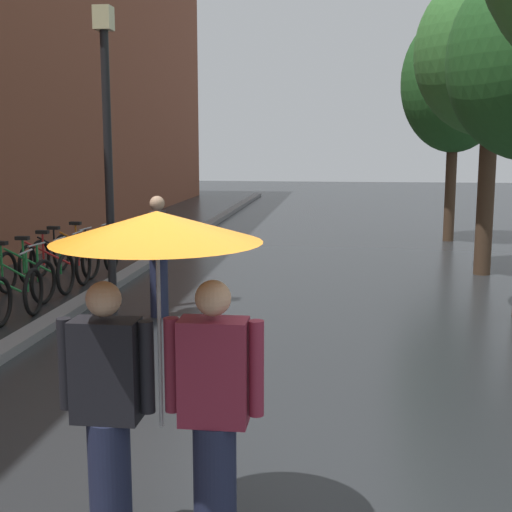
% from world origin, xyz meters
% --- Properties ---
extents(kerb_strip, '(0.30, 36.00, 0.12)m').
position_xyz_m(kerb_strip, '(-3.20, 10.00, 0.06)').
color(kerb_strip, slate).
rests_on(kerb_strip, ground).
extents(street_tree_2, '(2.83, 2.83, 5.62)m').
position_xyz_m(street_tree_2, '(3.37, 9.15, 4.06)').
color(street_tree_2, '#473323').
rests_on(street_tree_2, ground).
extents(street_tree_3, '(2.63, 2.63, 5.64)m').
position_xyz_m(street_tree_3, '(3.40, 13.69, 3.91)').
color(street_tree_3, '#473323').
rests_on(street_tree_3, ground).
extents(parked_bicycle_4, '(1.16, 0.83, 0.96)m').
position_xyz_m(parked_bicycle_4, '(-4.35, 5.84, 0.38)').
color(parked_bicycle_4, black).
rests_on(parked_bicycle_4, ground).
extents(parked_bicycle_5, '(1.08, 0.71, 0.96)m').
position_xyz_m(parked_bicycle_5, '(-4.26, 6.43, 0.38)').
color(parked_bicycle_5, black).
rests_on(parked_bicycle_5, ground).
extents(parked_bicycle_6, '(1.09, 0.71, 0.96)m').
position_xyz_m(parked_bicycle_6, '(-4.26, 7.22, 0.38)').
color(parked_bicycle_6, black).
rests_on(parked_bicycle_6, ground).
extents(parked_bicycle_7, '(1.14, 0.80, 0.96)m').
position_xyz_m(parked_bicycle_7, '(-4.32, 7.79, 0.38)').
color(parked_bicycle_7, black).
rests_on(parked_bicycle_7, ground).
extents(parked_bicycle_8, '(1.11, 0.75, 0.96)m').
position_xyz_m(parked_bicycle_8, '(-4.19, 8.54, 0.38)').
color(parked_bicycle_8, black).
rests_on(parked_bicycle_8, ground).
extents(couple_under_umbrella, '(1.24, 1.22, 2.09)m').
position_xyz_m(couple_under_umbrella, '(-0.33, -0.40, 1.44)').
color(couple_under_umbrella, '#1E233D').
rests_on(couple_under_umbrella, ground).
extents(street_lamp_post, '(0.24, 0.24, 4.33)m').
position_xyz_m(street_lamp_post, '(-2.60, 5.39, 2.53)').
color(street_lamp_post, black).
rests_on(street_lamp_post, ground).
extents(pedestrian_walking_midground, '(0.31, 0.58, 1.73)m').
position_xyz_m(pedestrian_walking_midground, '(-1.87, 5.26, 0.89)').
color(pedestrian_walking_midground, '#1E233D').
rests_on(pedestrian_walking_midground, ground).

